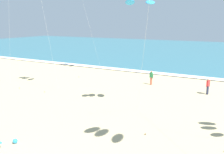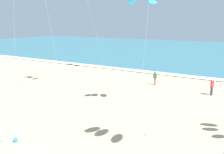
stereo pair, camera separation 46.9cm
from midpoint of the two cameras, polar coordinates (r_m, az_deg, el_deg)
The scene contains 6 objects.
ocean_water at distance 61.52m, azimuth 23.03°, elevation 5.47°, with size 160.00×60.00×0.08m, color #336B7A.
shoreline_foam at distance 32.64m, azimuth 15.77°, elevation 0.41°, with size 160.00×1.55×0.01m, color white.
kite_arc_rose_far at distance 18.59m, azimuth 7.81°, elevation 17.20°, with size 3.42×4.99×8.58m.
bystander_green_top at distance 27.17m, azimuth 10.52°, elevation -0.19°, with size 0.47×0.29×1.59m.
bystander_red_top at distance 24.90m, azimuth 22.86°, elevation -2.19°, with size 0.31×0.45×1.59m.
beach_ball at distance 15.55m, azimuth -20.85°, elevation -13.54°, with size 0.28×0.28×0.28m, color #2D99DB.
Camera 2 is at (8.15, -4.89, 6.82)m, focal length 39.03 mm.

